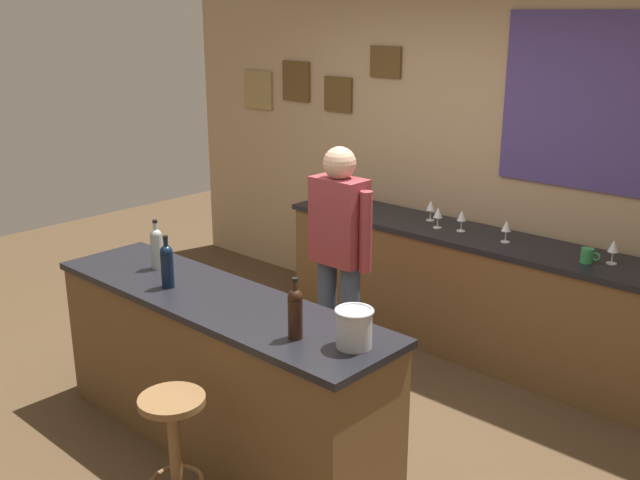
{
  "coord_description": "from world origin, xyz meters",
  "views": [
    {
      "loc": [
        2.97,
        -2.77,
        2.42
      ],
      "look_at": [
        0.0,
        0.45,
        1.05
      ],
      "focal_mm": 41.15,
      "sensor_mm": 36.0,
      "label": 1
    }
  ],
  "objects_px": {
    "wine_glass_a": "(431,206)",
    "wine_glass_d": "(506,227)",
    "wine_bottle_a": "(157,247)",
    "ice_bucket": "(354,327)",
    "wine_bottle_c": "(295,312)",
    "bartender": "(339,251)",
    "bar_stool": "(174,438)",
    "wine_bottle_b": "(167,264)",
    "wine_glass_b": "(438,213)",
    "wine_glass_c": "(462,216)",
    "wine_glass_e": "(613,247)",
    "coffee_mug": "(588,256)"
  },
  "relations": [
    {
      "from": "wine_glass_d",
      "to": "bar_stool",
      "type": "bearing_deg",
      "value": -96.04
    },
    {
      "from": "wine_bottle_c",
      "to": "wine_glass_c",
      "type": "height_order",
      "value": "wine_bottle_c"
    },
    {
      "from": "wine_glass_a",
      "to": "wine_glass_d",
      "type": "height_order",
      "value": "same"
    },
    {
      "from": "wine_bottle_a",
      "to": "wine_glass_e",
      "type": "distance_m",
      "value": 2.83
    },
    {
      "from": "wine_bottle_a",
      "to": "ice_bucket",
      "type": "bearing_deg",
      "value": -0.92
    },
    {
      "from": "bar_stool",
      "to": "ice_bucket",
      "type": "height_order",
      "value": "ice_bucket"
    },
    {
      "from": "wine_glass_b",
      "to": "bartender",
      "type": "bearing_deg",
      "value": -95.69
    },
    {
      "from": "wine_glass_b",
      "to": "coffee_mug",
      "type": "xyz_separation_m",
      "value": [
        1.14,
        -0.01,
        -0.06
      ]
    },
    {
      "from": "ice_bucket",
      "to": "wine_glass_d",
      "type": "xyz_separation_m",
      "value": [
        -0.32,
        2.0,
        -0.01
      ]
    },
    {
      "from": "ice_bucket",
      "to": "wine_glass_e",
      "type": "distance_m",
      "value": 2.08
    },
    {
      "from": "wine_bottle_b",
      "to": "wine_glass_b",
      "type": "height_order",
      "value": "wine_bottle_b"
    },
    {
      "from": "bartender",
      "to": "bar_stool",
      "type": "height_order",
      "value": "bartender"
    },
    {
      "from": "bar_stool",
      "to": "ice_bucket",
      "type": "bearing_deg",
      "value": 46.18
    },
    {
      "from": "bar_stool",
      "to": "wine_bottle_b",
      "type": "distance_m",
      "value": 1.03
    },
    {
      "from": "wine_glass_a",
      "to": "coffee_mug",
      "type": "height_order",
      "value": "wine_glass_a"
    },
    {
      "from": "wine_glass_b",
      "to": "wine_bottle_c",
      "type": "bearing_deg",
      "value": -74.16
    },
    {
      "from": "wine_glass_b",
      "to": "wine_glass_a",
      "type": "bearing_deg",
      "value": 139.61
    },
    {
      "from": "wine_glass_e",
      "to": "wine_glass_a",
      "type": "bearing_deg",
      "value": 177.59
    },
    {
      "from": "bartender",
      "to": "bar_stool",
      "type": "distance_m",
      "value": 1.72
    },
    {
      "from": "bar_stool",
      "to": "wine_bottle_b",
      "type": "xyz_separation_m",
      "value": [
        -0.68,
        0.5,
        0.6
      ]
    },
    {
      "from": "wine_glass_d",
      "to": "coffee_mug",
      "type": "height_order",
      "value": "wine_glass_d"
    },
    {
      "from": "wine_glass_d",
      "to": "wine_bottle_c",
      "type": "bearing_deg",
      "value": -88.57
    },
    {
      "from": "wine_glass_a",
      "to": "coffee_mug",
      "type": "distance_m",
      "value": 1.3
    },
    {
      "from": "wine_glass_d",
      "to": "wine_glass_e",
      "type": "relative_size",
      "value": 1.0
    },
    {
      "from": "wine_bottle_a",
      "to": "ice_bucket",
      "type": "distance_m",
      "value": 1.59
    },
    {
      "from": "wine_bottle_a",
      "to": "wine_glass_c",
      "type": "xyz_separation_m",
      "value": [
        0.9,
        1.99,
        -0.05
      ]
    },
    {
      "from": "ice_bucket",
      "to": "wine_glass_a",
      "type": "relative_size",
      "value": 1.21
    },
    {
      "from": "bartender",
      "to": "wine_bottle_a",
      "type": "height_order",
      "value": "bartender"
    },
    {
      "from": "wine_glass_a",
      "to": "wine_bottle_b",
      "type": "bearing_deg",
      "value": -96.7
    },
    {
      "from": "bar_stool",
      "to": "wine_glass_e",
      "type": "relative_size",
      "value": 4.39
    },
    {
      "from": "wine_glass_a",
      "to": "wine_glass_d",
      "type": "relative_size",
      "value": 1.0
    },
    {
      "from": "bar_stool",
      "to": "wine_glass_a",
      "type": "bearing_deg",
      "value": 98.7
    },
    {
      "from": "wine_bottle_c",
      "to": "wine_glass_b",
      "type": "xyz_separation_m",
      "value": [
        -0.59,
        2.09,
        -0.05
      ]
    },
    {
      "from": "bartender",
      "to": "wine_glass_a",
      "type": "relative_size",
      "value": 10.45
    },
    {
      "from": "wine_glass_b",
      "to": "wine_glass_c",
      "type": "distance_m",
      "value": 0.18
    },
    {
      "from": "coffee_mug",
      "to": "wine_glass_d",
      "type": "bearing_deg",
      "value": 176.17
    },
    {
      "from": "ice_bucket",
      "to": "wine_glass_a",
      "type": "height_order",
      "value": "ice_bucket"
    },
    {
      "from": "wine_glass_c",
      "to": "wine_glass_d",
      "type": "xyz_separation_m",
      "value": [
        0.37,
        -0.02,
        0.0
      ]
    },
    {
      "from": "wine_bottle_b",
      "to": "ice_bucket",
      "type": "height_order",
      "value": "wine_bottle_b"
    },
    {
      "from": "ice_bucket",
      "to": "wine_glass_e",
      "type": "height_order",
      "value": "ice_bucket"
    },
    {
      "from": "bar_stool",
      "to": "wine_glass_c",
      "type": "distance_m",
      "value": 2.7
    },
    {
      "from": "wine_glass_c",
      "to": "wine_glass_e",
      "type": "xyz_separation_m",
      "value": [
        1.09,
        0.03,
        0.0
      ]
    },
    {
      "from": "bar_stool",
      "to": "wine_glass_e",
      "type": "xyz_separation_m",
      "value": [
        1.0,
        2.66,
        0.55
      ]
    },
    {
      "from": "wine_bottle_c",
      "to": "wine_glass_a",
      "type": "height_order",
      "value": "wine_bottle_c"
    },
    {
      "from": "wine_glass_a",
      "to": "wine_glass_b",
      "type": "height_order",
      "value": "same"
    },
    {
      "from": "wine_bottle_a",
      "to": "wine_bottle_c",
      "type": "height_order",
      "value": "same"
    },
    {
      "from": "wine_bottle_a",
      "to": "bartender",
      "type": "bearing_deg",
      "value": 56.84
    },
    {
      "from": "wine_bottle_a",
      "to": "coffee_mug",
      "type": "distance_m",
      "value": 2.69
    },
    {
      "from": "bartender",
      "to": "wine_glass_e",
      "type": "relative_size",
      "value": 10.45
    },
    {
      "from": "ice_bucket",
      "to": "wine_glass_c",
      "type": "xyz_separation_m",
      "value": [
        -0.69,
        2.02,
        -0.01
      ]
    }
  ]
}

